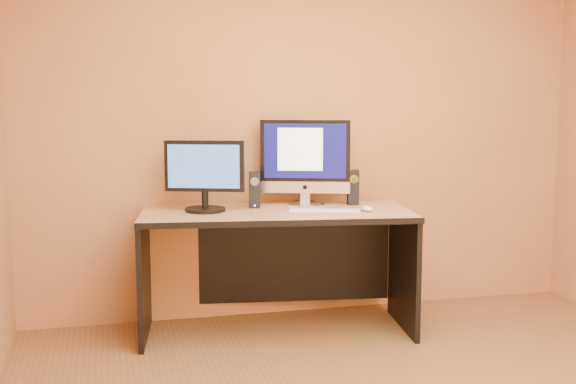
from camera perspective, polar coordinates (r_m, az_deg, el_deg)
name	(u,v)px	position (r m, az deg, el deg)	size (l,w,h in m)	color
walls	(433,151)	(3.21, 11.35, 3.20)	(4.00, 4.00, 2.60)	#AD7845
desk	(277,272)	(4.73, -0.90, -6.31)	(1.74, 0.76, 0.80)	tan
imac	(305,161)	(4.86, 1.35, 2.43)	(0.62, 0.23, 0.60)	silver
second_monitor	(205,176)	(4.64, -6.61, 1.25)	(0.52, 0.26, 0.46)	black
speaker_left	(255,190)	(4.78, -2.66, 0.18)	(0.07, 0.08, 0.24)	black
speaker_right	(353,187)	(4.93, 5.15, 0.38)	(0.07, 0.08, 0.24)	black
keyboard	(325,211)	(4.59, 2.91, -1.52)	(0.47, 0.13, 0.02)	silver
mouse	(367,208)	(4.66, 6.27, -1.30)	(0.06, 0.11, 0.04)	white
cable_a	(316,202)	(5.02, 2.20, -0.80)	(0.01, 0.01, 0.24)	black
cable_b	(296,202)	(5.03, 0.60, -0.78)	(0.01, 0.01, 0.20)	black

